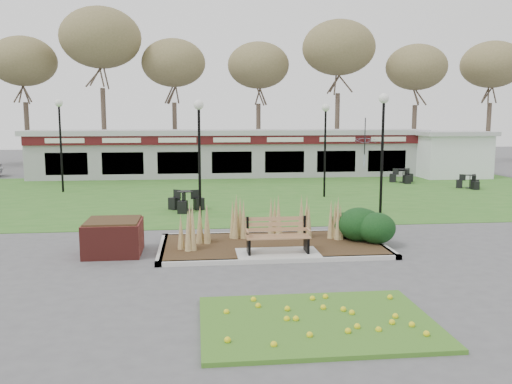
{
  "coord_description": "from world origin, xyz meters",
  "views": [
    {
      "loc": [
        -2.13,
        -13.77,
        3.73
      ],
      "look_at": [
        -0.38,
        2.0,
        1.51
      ],
      "focal_mm": 38.0,
      "sensor_mm": 36.0,
      "label": 1
    }
  ],
  "objects": [
    {
      "name": "lawn",
      "position": [
        0.0,
        12.0,
        0.01
      ],
      "size": [
        34.0,
        16.0,
        0.02
      ],
      "primitive_type": "cube",
      "color": "#2F6A21",
      "rests_on": "ground"
    },
    {
      "name": "lamp_post_far_right",
      "position": [
        4.97,
        6.3,
        3.35
      ],
      "size": [
        0.38,
        0.38,
        4.6
      ],
      "color": "black",
      "rests_on": "ground"
    },
    {
      "name": "bistro_set_a",
      "position": [
        -2.58,
        7.56,
        0.28
      ],
      "size": [
        1.46,
        1.39,
        0.79
      ],
      "color": "black",
      "rests_on": "ground"
    },
    {
      "name": "tree_backdrop",
      "position": [
        0.0,
        28.0,
        8.36
      ],
      "size": [
        47.24,
        5.24,
        10.36
      ],
      "color": "#47382B",
      "rests_on": "ground"
    },
    {
      "name": "food_pavilion",
      "position": [
        0.0,
        19.96,
        1.48
      ],
      "size": [
        24.6,
        3.4,
        2.9
      ],
      "color": "#9B9B9E",
      "rests_on": "ground"
    },
    {
      "name": "lamp_post_mid_left",
      "position": [
        -2.01,
        5.9,
        3.15
      ],
      "size": [
        0.36,
        0.36,
        4.32
      ],
      "color": "black",
      "rests_on": "ground"
    },
    {
      "name": "planting_bed",
      "position": [
        1.27,
        1.35,
        0.37
      ],
      "size": [
        6.75,
        3.4,
        1.27
      ],
      "color": "#332514",
      "rests_on": "ground"
    },
    {
      "name": "brick_planter",
      "position": [
        -4.4,
        1.0,
        0.48
      ],
      "size": [
        1.5,
        1.5,
        0.95
      ],
      "color": "maroon",
      "rests_on": "ground"
    },
    {
      "name": "bistro_set_d",
      "position": [
        12.0,
        12.73,
        0.25
      ],
      "size": [
        1.31,
        1.17,
        0.7
      ],
      "color": "black",
      "rests_on": "ground"
    },
    {
      "name": "service_hut",
      "position": [
        13.5,
        18.0,
        1.45
      ],
      "size": [
        4.4,
        3.4,
        2.83
      ],
      "color": "white",
      "rests_on": "ground"
    },
    {
      "name": "lamp_post_far_left",
      "position": [
        -8.71,
        13.68,
        3.33
      ],
      "size": [
        0.38,
        0.38,
        4.56
      ],
      "color": "black",
      "rests_on": "ground"
    },
    {
      "name": "park_bench",
      "position": [
        0.0,
        0.25,
        0.59
      ],
      "size": [
        1.7,
        0.66,
        0.93
      ],
      "color": "#9F7147",
      "rests_on": "ground"
    },
    {
      "name": "bistro_set_c",
      "position": [
        9.49,
        15.53,
        0.27
      ],
      "size": [
        1.43,
        1.27,
        0.76
      ],
      "color": "black",
      "rests_on": "ground"
    },
    {
      "name": "lamp_post_mid_right",
      "position": [
        3.78,
        10.64,
        3.14
      ],
      "size": [
        0.36,
        0.36,
        4.31
      ],
      "color": "black",
      "rests_on": "ground"
    },
    {
      "name": "patio_umbrella",
      "position": [
        8.0,
        18.0,
        1.61
      ],
      "size": [
        2.32,
        2.35,
        2.54
      ],
      "color": "black",
      "rests_on": "ground"
    },
    {
      "name": "ground",
      "position": [
        0.0,
        0.0,
        0.0
      ],
      "size": [
        100.0,
        100.0,
        0.0
      ],
      "primitive_type": "plane",
      "color": "#515154",
      "rests_on": "ground"
    },
    {
      "name": "flower_bed",
      "position": [
        0.0,
        -4.6,
        0.07
      ],
      "size": [
        4.2,
        3.0,
        0.16
      ],
      "color": "#3E7521",
      "rests_on": "ground"
    }
  ]
}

